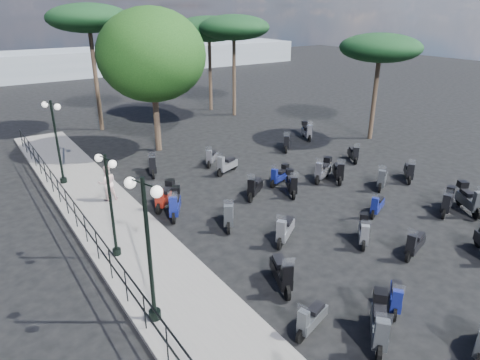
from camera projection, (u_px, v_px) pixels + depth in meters
ground at (289, 213)px, 18.09m from camera, size 120.00×120.00×0.00m
sidewalk at (114, 224)px, 16.98m from camera, size 3.00×30.00×0.15m
railing at (79, 216)px, 15.84m from camera, size 0.04×26.04×1.10m
lamp_post_0 at (148, 243)px, 10.88m from camera, size 0.61×1.18×4.19m
lamp_post_1 at (110, 200)px, 14.02m from camera, size 0.44×1.06×3.66m
lamp_post_2 at (56, 137)px, 19.95m from camera, size 0.65×1.11×4.03m
pedestrian_far at (107, 183)px, 18.67m from camera, size 0.90×0.77×1.61m
scooter_1 at (311, 319)px, 11.35m from camera, size 1.47×0.66×1.20m
scooter_2 at (282, 273)px, 13.13m from camera, size 0.94×1.72×1.46m
scooter_3 at (165, 196)px, 18.40m from camera, size 1.41×1.30×1.39m
scooter_4 at (175, 204)px, 17.63m from camera, size 1.10×1.58×1.41m
scooter_5 at (152, 164)px, 22.05m from camera, size 0.91×1.73×1.44m
scooter_6 at (379, 324)px, 10.97m from camera, size 1.50×1.35×1.47m
scooter_7 at (396, 297)px, 12.20m from camera, size 1.26×0.99×1.20m
scooter_8 at (285, 230)px, 15.72m from camera, size 1.51×1.09×1.39m
scooter_9 at (229, 215)px, 16.83m from camera, size 1.12×1.59×1.46m
scooter_10 at (255, 188)px, 19.40m from camera, size 1.44×1.12×1.36m
scooter_11 at (227, 165)px, 22.16m from camera, size 1.61×0.82×1.34m
scooter_13 at (415, 244)px, 14.86m from camera, size 1.56×0.70×1.28m
scooter_14 at (364, 232)px, 15.65m from camera, size 1.24×1.18×1.24m
scooter_15 at (291, 184)px, 19.74m from camera, size 1.02×1.50×1.33m
scooter_16 at (279, 176)px, 20.82m from camera, size 1.44×0.73×1.19m
scooter_17 at (212, 157)px, 23.38m from camera, size 1.20×1.15×1.24m
scooter_19 at (377, 206)px, 17.80m from camera, size 1.39×0.77×1.18m
scooter_20 at (447, 202)px, 17.90m from camera, size 1.56×0.88×1.32m
scooter_21 at (382, 179)px, 20.38m from camera, size 1.50×1.04×1.36m
scooter_22 at (323, 170)px, 21.28m from camera, size 1.63×0.95×1.39m
scooter_23 at (287, 143)px, 25.72m from camera, size 1.22×1.26×1.32m
scooter_25 at (469, 199)px, 18.02m from camera, size 1.16×1.65×1.48m
scooter_26 at (409, 172)px, 21.28m from camera, size 1.31×1.17×1.32m
scooter_27 at (338, 172)px, 21.18m from camera, size 1.15×1.46×1.39m
scooter_28 at (353, 154)px, 23.92m from camera, size 0.95×1.35×1.23m
scooter_29 at (307, 131)px, 27.88m from camera, size 0.99×1.61×1.39m
broadleaf_tree at (152, 55)px, 23.90m from camera, size 6.11×6.11×8.17m
pine_0 at (209, 29)px, 33.63m from camera, size 5.67×5.67×7.43m
pine_1 at (234, 28)px, 31.76m from camera, size 5.32×5.32×7.57m
pine_2 at (88, 19)px, 27.49m from camera, size 5.31×5.31×8.33m
pine_3 at (380, 48)px, 26.06m from camera, size 4.98×4.98×6.63m
distant_hills at (50, 64)px, 51.99m from camera, size 70.00×8.00×3.00m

